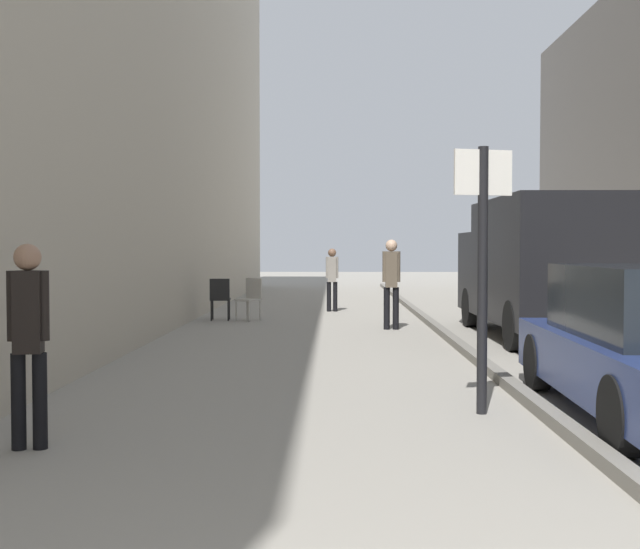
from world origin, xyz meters
TOP-DOWN VIEW (x-y plane):
  - ground_plane at (0.00, 12.00)m, footprint 80.00×80.00m
  - kerb_strip at (1.58, 12.00)m, footprint 0.16×40.00m
  - pedestrian_main_foreground at (-2.88, 4.93)m, footprint 0.33×0.21m
  - pedestrian_mid_block at (-0.49, 18.71)m, footprint 0.32×0.21m
  - pedestrian_far_crossing at (0.70, 14.29)m, footprint 0.36×0.23m
  - delivery_van at (3.28, 12.90)m, footprint 2.07×5.46m
  - street_sign_post at (1.01, 6.36)m, footprint 0.59×0.19m
  - cafe_chair_near_window at (-2.99, 16.14)m, footprint 0.47×0.47m
  - cafe_chair_by_doorway at (-2.31, 16.17)m, footprint 0.61×0.61m

SIDE VIEW (x-z plane):
  - ground_plane at x=0.00m, z-range 0.00..0.00m
  - kerb_strip at x=1.58m, z-range 0.00..0.12m
  - cafe_chair_near_window at x=-2.99m, z-range 0.08..1.02m
  - cafe_chair_by_doorway at x=-2.31m, z-range 0.08..1.02m
  - pedestrian_mid_block at x=-0.49m, z-range 0.12..1.73m
  - pedestrian_main_foreground at x=-2.88m, z-range 0.13..1.78m
  - pedestrian_far_crossing at x=0.70m, z-range 0.14..1.92m
  - delivery_van at x=3.28m, z-range 0.09..2.56m
  - street_sign_post at x=1.01m, z-range 0.25..2.85m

